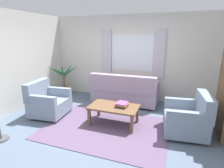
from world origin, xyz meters
name	(u,v)px	position (x,y,z in m)	size (l,w,h in m)	color
ground_plane	(106,128)	(0.00, 0.00, 0.00)	(6.24, 6.24, 0.00)	slate
wall_back	(132,58)	(0.00, 2.26, 1.30)	(5.32, 0.12, 2.60)	silver
wall_left	(7,63)	(-2.66, 0.00, 1.30)	(0.12, 4.40, 2.60)	silver
window_with_curtains	(132,53)	(0.00, 2.18, 1.45)	(1.98, 0.07, 1.40)	white
area_rug	(106,128)	(0.00, 0.00, 0.01)	(2.66, 1.89, 0.01)	#604C6B
couch	(124,92)	(-0.05, 1.58, 0.37)	(1.90, 0.82, 0.92)	#998499
armchair_left	(48,102)	(-1.64, 0.15, 0.35)	(0.90, 0.91, 0.88)	gray
armchair_right	(188,118)	(1.66, 0.37, 0.35)	(0.91, 0.93, 0.88)	gray
coffee_table	(114,108)	(0.09, 0.26, 0.38)	(1.10, 0.64, 0.44)	brown
book_stack_on_table	(122,105)	(0.27, 0.30, 0.49)	(0.27, 0.29, 0.09)	#2D2D33
potted_plant	(64,81)	(-2.20, 1.69, 0.50)	(1.09, 1.06, 1.10)	#9E6B4C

